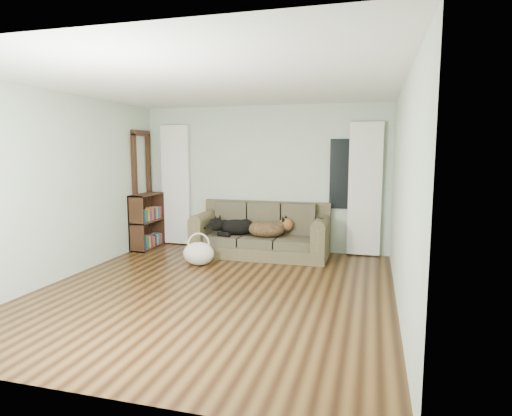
% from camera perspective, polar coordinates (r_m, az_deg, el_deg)
% --- Properties ---
extents(floor, '(5.00, 5.00, 0.00)m').
position_cam_1_polar(floor, '(5.66, -5.50, -10.89)').
color(floor, black).
rests_on(floor, ground).
extents(ceiling, '(5.00, 5.00, 0.00)m').
position_cam_1_polar(ceiling, '(5.43, -5.86, 16.11)').
color(ceiling, white).
rests_on(ceiling, ground).
extents(wall_back, '(4.50, 0.04, 2.60)m').
position_cam_1_polar(wall_back, '(7.77, 0.96, 3.97)').
color(wall_back, '#B5BCB3').
rests_on(wall_back, ground).
extents(wall_left, '(0.04, 5.00, 2.60)m').
position_cam_1_polar(wall_left, '(6.55, -24.41, 2.61)').
color(wall_left, '#B5BCB3').
rests_on(wall_left, ground).
extents(wall_right, '(0.04, 5.00, 2.60)m').
position_cam_1_polar(wall_right, '(5.05, 18.92, 1.59)').
color(wall_right, '#B5BCB3').
rests_on(wall_right, ground).
extents(curtain_left, '(0.55, 0.08, 2.25)m').
position_cam_1_polar(curtain_left, '(8.30, -10.65, 3.03)').
color(curtain_left, white).
rests_on(curtain_left, ground).
extents(curtain_right, '(0.55, 0.08, 2.25)m').
position_cam_1_polar(curtain_right, '(7.46, 14.32, 2.43)').
color(curtain_right, white).
rests_on(curtain_right, ground).
extents(window_pane, '(0.50, 0.03, 1.20)m').
position_cam_1_polar(window_pane, '(7.51, 11.71, 4.45)').
color(window_pane, black).
rests_on(window_pane, wall_back).
extents(door_casing, '(0.07, 0.60, 2.10)m').
position_cam_1_polar(door_casing, '(8.22, -14.90, 2.16)').
color(door_casing, black).
rests_on(door_casing, ground).
extents(sofa, '(2.30, 0.99, 0.94)m').
position_cam_1_polar(sofa, '(7.35, 0.62, -2.92)').
color(sofa, '#38351B').
rests_on(sofa, floor).
extents(dog_black_lab, '(0.70, 0.54, 0.27)m').
position_cam_1_polar(dog_black_lab, '(7.45, -2.97, -2.56)').
color(dog_black_lab, black).
rests_on(dog_black_lab, sofa).
extents(dog_shepherd, '(0.71, 0.56, 0.28)m').
position_cam_1_polar(dog_shepherd, '(7.25, 1.73, -2.75)').
color(dog_shepherd, black).
rests_on(dog_shepherd, sofa).
extents(tv_remote, '(0.13, 0.18, 0.02)m').
position_cam_1_polar(tv_remote, '(6.97, 8.54, -1.25)').
color(tv_remote, black).
rests_on(tv_remote, sofa).
extents(tote_bag, '(0.51, 0.40, 0.37)m').
position_cam_1_polar(tote_bag, '(6.86, -7.65, -6.24)').
color(tote_bag, beige).
rests_on(tote_bag, floor).
extents(bookshelf, '(0.31, 0.81, 1.01)m').
position_cam_1_polar(bookshelf, '(8.18, -14.29, -1.72)').
color(bookshelf, black).
rests_on(bookshelf, floor).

